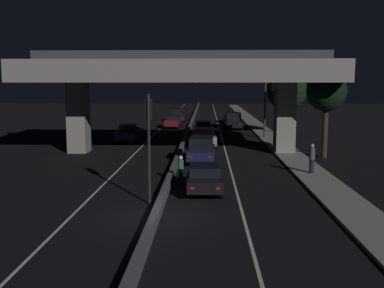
% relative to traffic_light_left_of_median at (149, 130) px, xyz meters
% --- Properties ---
extents(ground_plane, '(200.00, 200.00, 0.00)m').
position_rel_traffic_light_left_of_median_xyz_m(ground_plane, '(0.56, -2.25, -3.39)').
color(ground_plane, black).
extents(lane_line_left_inner, '(0.12, 126.00, 0.00)m').
position_rel_traffic_light_left_of_median_xyz_m(lane_line_left_inner, '(-3.00, 32.75, -3.39)').
color(lane_line_left_inner, beige).
rests_on(lane_line_left_inner, ground_plane).
extents(lane_line_right_inner, '(0.12, 126.00, 0.00)m').
position_rel_traffic_light_left_of_median_xyz_m(lane_line_right_inner, '(4.11, 32.75, -3.39)').
color(lane_line_right_inner, beige).
rests_on(lane_line_right_inner, ground_plane).
extents(median_divider, '(0.32, 126.00, 0.42)m').
position_rel_traffic_light_left_of_median_xyz_m(median_divider, '(0.56, 32.75, -3.18)').
color(median_divider, '#4C4C51').
rests_on(median_divider, ground_plane).
extents(sidewalk_right, '(2.13, 126.00, 0.14)m').
position_rel_traffic_light_left_of_median_xyz_m(sidewalk_right, '(8.88, 25.75, -3.32)').
color(sidewalk_right, gray).
rests_on(sidewalk_right, ground_plane).
extents(elevated_overpass, '(23.21, 10.55, 7.93)m').
position_rel_traffic_light_left_of_median_xyz_m(elevated_overpass, '(0.56, 15.06, 2.65)').
color(elevated_overpass, gray).
rests_on(elevated_overpass, ground_plane).
extents(traffic_light_left_of_median, '(0.30, 0.49, 4.98)m').
position_rel_traffic_light_left_of_median_xyz_m(traffic_light_left_of_median, '(0.00, 0.00, 0.00)').
color(traffic_light_left_of_median, black).
rests_on(traffic_light_left_of_median, ground_plane).
extents(street_lamp, '(2.35, 0.32, 8.47)m').
position_rel_traffic_light_left_of_median_xyz_m(street_lamp, '(8.01, 24.53, 1.59)').
color(street_lamp, '#2D2D30').
rests_on(street_lamp, ground_plane).
extents(car_black_lead, '(1.90, 4.18, 1.40)m').
position_rel_traffic_light_left_of_median_xyz_m(car_black_lead, '(2.50, 2.26, -2.65)').
color(car_black_lead, black).
rests_on(car_black_lead, ground_plane).
extents(car_dark_blue_second, '(2.08, 4.18, 1.76)m').
position_rel_traffic_light_left_of_median_xyz_m(car_dark_blue_second, '(2.24, 10.75, -2.48)').
color(car_dark_blue_second, '#141938').
rests_on(car_dark_blue_second, ground_plane).
extents(car_silver_third, '(2.15, 4.88, 1.60)m').
position_rel_traffic_light_left_of_median_xyz_m(car_silver_third, '(2.41, 18.46, -2.58)').
color(car_silver_third, gray).
rests_on(car_silver_third, ground_plane).
extents(car_white_fourth, '(1.86, 4.04, 1.51)m').
position_rel_traffic_light_left_of_median_xyz_m(car_white_fourth, '(2.25, 26.63, -2.60)').
color(car_white_fourth, silver).
rests_on(car_white_fourth, ground_plane).
extents(car_black_fifth, '(2.07, 4.13, 1.97)m').
position_rel_traffic_light_left_of_median_xyz_m(car_black_fifth, '(5.71, 33.10, -2.37)').
color(car_black_fifth, black).
rests_on(car_black_fifth, ground_plane).
extents(car_dark_blue_sixth, '(2.02, 4.82, 1.41)m').
position_rel_traffic_light_left_of_median_xyz_m(car_dark_blue_sixth, '(5.94, 41.58, -2.67)').
color(car_dark_blue_sixth, '#141938').
rests_on(car_dark_blue_sixth, ground_plane).
extents(car_dark_blue_lead_oncoming, '(2.09, 4.38, 1.60)m').
position_rel_traffic_light_left_of_median_xyz_m(car_dark_blue_lead_oncoming, '(-4.68, 21.70, -2.60)').
color(car_dark_blue_lead_oncoming, '#141938').
rests_on(car_dark_blue_lead_oncoming, ground_plane).
extents(car_dark_red_second_oncoming, '(1.97, 4.27, 1.53)m').
position_rel_traffic_light_left_of_median_xyz_m(car_dark_red_second_oncoming, '(-1.47, 34.32, -2.60)').
color(car_dark_red_second_oncoming, '#591414').
rests_on(car_dark_red_second_oncoming, ground_plane).
extents(car_dark_blue_third_oncoming, '(1.87, 4.19, 1.87)m').
position_rel_traffic_light_left_of_median_xyz_m(car_dark_blue_third_oncoming, '(-1.36, 43.01, -2.40)').
color(car_dark_blue_third_oncoming, '#141938').
rests_on(car_dark_blue_third_oncoming, ground_plane).
extents(motorcycle_blue_filtering_near, '(0.33, 1.83, 1.52)m').
position_rel_traffic_light_left_of_median_xyz_m(motorcycle_blue_filtering_near, '(1.17, 4.24, -2.75)').
color(motorcycle_blue_filtering_near, black).
rests_on(motorcycle_blue_filtering_near, ground_plane).
extents(pedestrian_on_sidewalk, '(0.34, 0.34, 1.75)m').
position_rel_traffic_light_left_of_median_xyz_m(pedestrian_on_sidewalk, '(8.85, 6.55, -2.37)').
color(pedestrian_on_sidewalk, black).
rests_on(pedestrian_on_sidewalk, sidewalk_right).
extents(roadside_tree_kerbside_near, '(2.88, 2.88, 6.28)m').
position_rel_traffic_light_left_of_median_xyz_m(roadside_tree_kerbside_near, '(11.22, 12.95, 1.37)').
color(roadside_tree_kerbside_near, '#2D2116').
rests_on(roadside_tree_kerbside_near, ground_plane).
extents(roadside_tree_kerbside_mid, '(4.23, 4.23, 6.72)m').
position_rel_traffic_light_left_of_median_xyz_m(roadside_tree_kerbside_mid, '(11.06, 28.08, 1.20)').
color(roadside_tree_kerbside_mid, '#38281C').
rests_on(roadside_tree_kerbside_mid, ground_plane).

